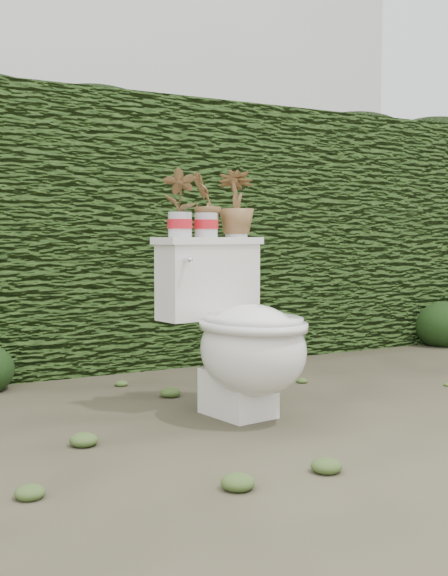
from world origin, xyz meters
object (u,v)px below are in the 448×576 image
toilet (241,335)px  potted_plant_left (180,205)px  potted_plant_center (206,206)px  potted_plant_right (236,206)px

toilet → potted_plant_left: 0.63m
toilet → potted_plant_center: potted_plant_center is taller
potted_plant_center → potted_plant_right: potted_plant_right is taller
toilet → potted_plant_right: (0.13, 0.26, 0.57)m
potted_plant_center → potted_plant_right: bearing=146.0°
potted_plant_left → potted_plant_center: size_ratio=1.03×
potted_plant_left → potted_plant_right: size_ratio=0.98×
potted_plant_left → potted_plant_center: potted_plant_left is taller
potted_plant_left → potted_plant_right: (0.31, 0.04, 0.00)m
potted_plant_center → toilet: bearing=58.7°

